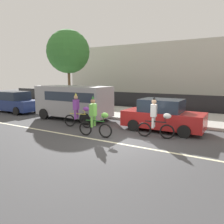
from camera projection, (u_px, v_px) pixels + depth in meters
name	position (u px, v px, depth m)	size (l,w,h in m)	color
ground_plane	(131.00, 142.00, 9.41)	(80.00, 80.00, 0.00)	#424244
road_centre_line	(126.00, 145.00, 8.99)	(36.00, 0.14, 0.01)	beige
sidewalk_curb	(172.00, 117.00, 14.93)	(60.00, 5.00, 0.15)	#ADAAA3
fence_line	(182.00, 103.00, 17.30)	(40.00, 0.08, 1.40)	black
building_backdrop	(190.00, 74.00, 24.84)	(28.00, 8.00, 6.29)	beige
parade_cyclist_purple	(78.00, 112.00, 12.01)	(1.70, 0.54, 1.92)	black
parade_cyclist_lime	(95.00, 119.00, 10.10)	(1.72, 0.51, 1.92)	black
parade_cyclist_zebra	(156.00, 120.00, 9.91)	(1.72, 0.51, 1.92)	black
parked_van_grey	(74.00, 100.00, 14.21)	(5.00, 2.22, 2.18)	#99999E
parked_car_navy	(15.00, 102.00, 17.20)	(4.10, 1.92, 1.64)	navy
parked_car_red	(163.00, 116.00, 11.29)	(4.10, 1.92, 1.64)	#AD1E1E
street_tree_near_lamp	(68.00, 52.00, 19.72)	(3.87, 3.87, 6.81)	brown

